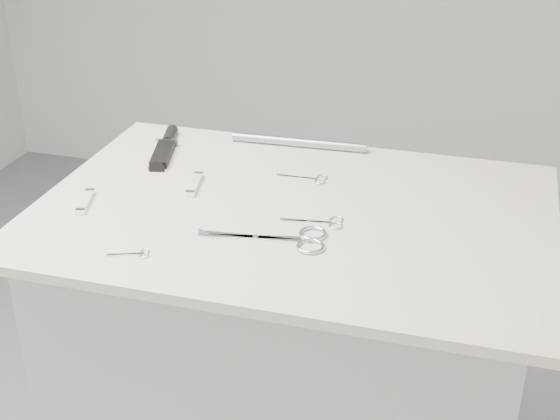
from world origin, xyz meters
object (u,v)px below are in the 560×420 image
(large_shears, at_px, (292,239))
(sheathed_knife, at_px, (166,146))
(embroidery_scissors_a, at_px, (324,222))
(embroidery_scissors_b, at_px, (311,178))
(pocket_knife_b, at_px, (85,201))
(pocket_knife_a, at_px, (195,184))
(tiny_scissors, at_px, (134,254))
(metal_rail, at_px, (299,142))
(plinth, at_px, (291,396))

(large_shears, relative_size, sheathed_knife, 1.08)
(embroidery_scissors_a, distance_m, embroidery_scissors_b, 0.20)
(embroidery_scissors_a, bearing_deg, large_shears, -125.55)
(embroidery_scissors_a, xyz_separation_m, sheathed_knife, (-0.43, 0.25, 0.01))
(pocket_knife_b, bearing_deg, pocket_knife_a, -68.69)
(large_shears, height_order, pocket_knife_a, pocket_knife_a)
(tiny_scissors, height_order, metal_rail, metal_rail)
(plinth, height_order, pocket_knife_a, pocket_knife_a)
(plinth, distance_m, embroidery_scissors_b, 0.49)
(tiny_scissors, bearing_deg, embroidery_scissors_a, 14.37)
(embroidery_scissors_b, height_order, tiny_scissors, same)
(embroidery_scissors_a, height_order, metal_rail, metal_rail)
(pocket_knife_b, bearing_deg, embroidery_scissors_b, -75.41)
(plinth, xyz_separation_m, large_shears, (0.03, -0.12, 0.47))
(embroidery_scissors_b, distance_m, tiny_scissors, 0.45)
(large_shears, xyz_separation_m, pocket_knife_b, (-0.43, 0.03, 0.00))
(pocket_knife_b, relative_size, metal_rail, 0.32)
(sheathed_knife, relative_size, pocket_knife_a, 2.04)
(sheathed_knife, xyz_separation_m, pocket_knife_b, (-0.04, -0.31, -0.00))
(plinth, xyz_separation_m, sheathed_knife, (-0.36, 0.21, 0.48))
(pocket_knife_b, xyz_separation_m, metal_rail, (0.33, 0.40, 0.00))
(tiny_scissors, xyz_separation_m, sheathed_knife, (-0.14, 0.46, 0.01))
(tiny_scissors, height_order, pocket_knife_a, pocket_knife_a)
(embroidery_scissors_b, relative_size, pocket_knife_a, 1.01)
(large_shears, height_order, embroidery_scissors_b, large_shears)
(sheathed_knife, bearing_deg, plinth, -134.84)
(large_shears, height_order, embroidery_scissors_a, large_shears)
(large_shears, distance_m, tiny_scissors, 0.28)
(plinth, bearing_deg, large_shears, -75.92)
(plinth, xyz_separation_m, metal_rail, (-0.07, 0.31, 0.48))
(embroidery_scissors_b, xyz_separation_m, tiny_scissors, (-0.22, -0.39, -0.00))
(large_shears, bearing_deg, pocket_knife_b, 167.39)
(large_shears, bearing_deg, sheathed_knife, 130.61)
(pocket_knife_a, xyz_separation_m, pocket_knife_b, (-0.18, -0.14, 0.00))
(embroidery_scissors_b, bearing_deg, pocket_knife_b, -151.28)
(embroidery_scissors_b, bearing_deg, tiny_scissors, -121.36)
(embroidery_scissors_a, height_order, pocket_knife_b, pocket_knife_b)
(tiny_scissors, bearing_deg, sheathed_knife, 85.88)
(pocket_knife_a, distance_m, metal_rail, 0.31)
(embroidery_scissors_a, xyz_separation_m, pocket_knife_b, (-0.47, -0.05, 0.00))
(pocket_knife_b, bearing_deg, large_shears, -109.94)
(pocket_knife_b, bearing_deg, metal_rail, -55.25)
(plinth, xyz_separation_m, tiny_scissors, (-0.22, -0.25, 0.47))
(plinth, distance_m, metal_rail, 0.58)
(sheathed_knife, bearing_deg, embroidery_scissors_a, -134.85)
(embroidery_scissors_a, distance_m, tiny_scissors, 0.36)
(embroidery_scissors_a, height_order, embroidery_scissors_b, same)
(embroidery_scissors_a, bearing_deg, pocket_knife_b, 177.51)
(plinth, relative_size, embroidery_scissors_b, 8.45)
(tiny_scissors, bearing_deg, plinth, 27.62)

